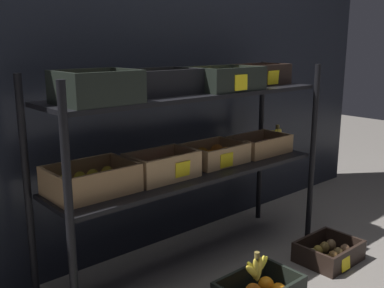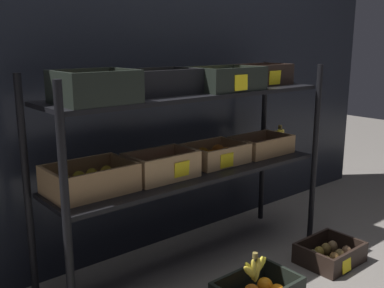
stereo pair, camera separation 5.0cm
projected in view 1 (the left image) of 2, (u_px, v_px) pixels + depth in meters
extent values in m
plane|color=#605B56|center=(192.00, 265.00, 2.35)|extent=(10.00, 10.00, 0.00)
cube|color=black|center=(144.00, 76.00, 2.42)|extent=(3.91, 0.12, 1.93)
cylinder|color=black|center=(70.00, 223.00, 1.60)|extent=(0.03, 0.03, 1.03)
cylinder|color=black|center=(313.00, 154.00, 2.57)|extent=(0.03, 0.03, 1.03)
cylinder|color=black|center=(28.00, 195.00, 1.89)|extent=(0.03, 0.03, 1.03)
cylinder|color=black|center=(260.00, 143.00, 2.86)|extent=(0.03, 0.03, 1.03)
cube|color=black|center=(192.00, 173.00, 2.23)|extent=(1.48, 0.36, 0.02)
cube|color=black|center=(192.00, 94.00, 2.14)|extent=(1.48, 0.36, 0.02)
cube|color=#A87F51|center=(92.00, 191.00, 1.91)|extent=(0.36, 0.26, 0.01)
cube|color=#A87F51|center=(106.00, 184.00, 1.81)|extent=(0.36, 0.02, 0.11)
cube|color=#A87F51|center=(78.00, 171.00, 1.99)|extent=(0.36, 0.02, 0.11)
cube|color=#A87F51|center=(52.00, 186.00, 1.79)|extent=(0.02, 0.23, 0.11)
cube|color=#A87F51|center=(125.00, 170.00, 2.01)|extent=(0.02, 0.23, 0.11)
ellipsoid|color=yellow|center=(73.00, 189.00, 1.81)|extent=(0.06, 0.06, 0.08)
ellipsoid|color=yellow|center=(88.00, 186.00, 1.84)|extent=(0.06, 0.06, 0.08)
ellipsoid|color=yellow|center=(103.00, 182.00, 1.89)|extent=(0.06, 0.06, 0.08)
ellipsoid|color=yellow|center=(117.00, 178.00, 1.94)|extent=(0.06, 0.06, 0.08)
ellipsoid|color=yellow|center=(65.00, 184.00, 1.87)|extent=(0.06, 0.06, 0.08)
ellipsoid|color=yellow|center=(80.00, 180.00, 1.91)|extent=(0.06, 0.06, 0.08)
ellipsoid|color=yellow|center=(93.00, 178.00, 1.95)|extent=(0.06, 0.06, 0.08)
ellipsoid|color=yellow|center=(107.00, 174.00, 2.00)|extent=(0.06, 0.06, 0.08)
cube|color=tan|center=(162.00, 177.00, 2.12)|extent=(0.32, 0.21, 0.01)
cube|color=tan|center=(175.00, 168.00, 2.03)|extent=(0.32, 0.02, 0.11)
cube|color=tan|center=(150.00, 160.00, 2.17)|extent=(0.32, 0.02, 0.11)
cube|color=tan|center=(135.00, 170.00, 2.00)|extent=(0.02, 0.18, 0.11)
cube|color=tan|center=(187.00, 158.00, 2.20)|extent=(0.02, 0.18, 0.11)
sphere|color=red|center=(156.00, 171.00, 2.06)|extent=(0.07, 0.07, 0.07)
sphere|color=red|center=(174.00, 167.00, 2.12)|extent=(0.07, 0.07, 0.07)
sphere|color=red|center=(149.00, 169.00, 2.09)|extent=(0.07, 0.07, 0.07)
sphere|color=red|center=(167.00, 165.00, 2.17)|extent=(0.07, 0.07, 0.07)
cube|color=yellow|center=(183.00, 169.00, 2.05)|extent=(0.08, 0.01, 0.07)
cube|color=tan|center=(214.00, 162.00, 2.38)|extent=(0.32, 0.24, 0.01)
cube|color=tan|center=(229.00, 156.00, 2.29)|extent=(0.32, 0.02, 0.09)
cube|color=tan|center=(200.00, 148.00, 2.45)|extent=(0.32, 0.02, 0.09)
cube|color=tan|center=(193.00, 157.00, 2.27)|extent=(0.02, 0.21, 0.09)
cube|color=tan|center=(234.00, 148.00, 2.47)|extent=(0.02, 0.21, 0.09)
sphere|color=orange|center=(212.00, 156.00, 2.32)|extent=(0.07, 0.07, 0.07)
sphere|color=orange|center=(226.00, 154.00, 2.38)|extent=(0.07, 0.07, 0.07)
sphere|color=orange|center=(202.00, 154.00, 2.36)|extent=(0.07, 0.07, 0.07)
sphere|color=orange|center=(217.00, 151.00, 2.43)|extent=(0.07, 0.07, 0.07)
cube|color=yellow|center=(227.00, 160.00, 2.26)|extent=(0.09, 0.00, 0.07)
cube|color=#A87F51|center=(259.00, 152.00, 2.59)|extent=(0.34, 0.22, 0.01)
cube|color=#A87F51|center=(274.00, 146.00, 2.50)|extent=(0.34, 0.02, 0.09)
cube|color=#A87F51|center=(246.00, 140.00, 2.65)|extent=(0.34, 0.02, 0.09)
cube|color=#A87F51|center=(241.00, 148.00, 2.47)|extent=(0.02, 0.19, 0.09)
cube|color=#A87F51|center=(277.00, 139.00, 2.68)|extent=(0.02, 0.19, 0.09)
sphere|color=#592D55|center=(252.00, 151.00, 2.49)|extent=(0.05, 0.05, 0.05)
sphere|color=#562E53|center=(258.00, 149.00, 2.52)|extent=(0.05, 0.05, 0.05)
sphere|color=#572948|center=(264.00, 148.00, 2.56)|extent=(0.05, 0.05, 0.05)
sphere|color=#642D51|center=(270.00, 147.00, 2.59)|extent=(0.05, 0.05, 0.05)
sphere|color=#5B244F|center=(275.00, 145.00, 2.62)|extent=(0.05, 0.05, 0.05)
sphere|color=#6D2059|center=(243.00, 148.00, 2.54)|extent=(0.05, 0.05, 0.05)
sphere|color=#681A48|center=(249.00, 147.00, 2.57)|extent=(0.05, 0.05, 0.05)
sphere|color=#5E2648|center=(255.00, 146.00, 2.60)|extent=(0.05, 0.05, 0.05)
sphere|color=brown|center=(260.00, 144.00, 2.64)|extent=(0.05, 0.05, 0.05)
sphere|color=#6D2D47|center=(266.00, 143.00, 2.67)|extent=(0.05, 0.05, 0.05)
cube|color=black|center=(97.00, 102.00, 1.76)|extent=(0.30, 0.25, 0.01)
cube|color=black|center=(112.00, 88.00, 1.65)|extent=(0.30, 0.02, 0.12)
cube|color=black|center=(82.00, 83.00, 1.83)|extent=(0.30, 0.02, 0.12)
cube|color=black|center=(62.00, 88.00, 1.65)|extent=(0.02, 0.22, 0.12)
cube|color=black|center=(127.00, 83.00, 1.83)|extent=(0.02, 0.22, 0.12)
ellipsoid|color=brown|center=(85.00, 94.00, 1.67)|extent=(0.05, 0.05, 0.07)
ellipsoid|color=brown|center=(102.00, 93.00, 1.72)|extent=(0.05, 0.05, 0.07)
ellipsoid|color=brown|center=(119.00, 91.00, 1.76)|extent=(0.05, 0.05, 0.07)
ellipsoid|color=brown|center=(74.00, 92.00, 1.73)|extent=(0.05, 0.05, 0.07)
ellipsoid|color=brown|center=(92.00, 91.00, 1.78)|extent=(0.05, 0.05, 0.07)
ellipsoid|color=brown|center=(107.00, 90.00, 1.82)|extent=(0.05, 0.05, 0.07)
cube|color=black|center=(159.00, 93.00, 2.05)|extent=(0.36, 0.23, 0.01)
cube|color=black|center=(173.00, 82.00, 1.96)|extent=(0.36, 0.02, 0.10)
cube|color=black|center=(145.00, 79.00, 2.11)|extent=(0.36, 0.02, 0.10)
cube|color=black|center=(127.00, 83.00, 1.93)|extent=(0.02, 0.20, 0.10)
cube|color=black|center=(187.00, 78.00, 2.15)|extent=(0.02, 0.20, 0.10)
ellipsoid|color=#A7B04D|center=(148.00, 83.00, 1.96)|extent=(0.07, 0.07, 0.09)
ellipsoid|color=#B1B757|center=(162.00, 82.00, 2.01)|extent=(0.07, 0.07, 0.09)
ellipsoid|color=#B7AC4D|center=(177.00, 81.00, 2.07)|extent=(0.07, 0.07, 0.09)
ellipsoid|color=tan|center=(139.00, 82.00, 2.01)|extent=(0.07, 0.07, 0.09)
ellipsoid|color=tan|center=(154.00, 81.00, 2.06)|extent=(0.07, 0.07, 0.09)
ellipsoid|color=tan|center=(169.00, 80.00, 2.11)|extent=(0.07, 0.07, 0.09)
cube|color=black|center=(224.00, 89.00, 2.23)|extent=(0.35, 0.25, 0.01)
cube|color=black|center=(242.00, 79.00, 2.13)|extent=(0.35, 0.02, 0.10)
cube|color=black|center=(209.00, 76.00, 2.30)|extent=(0.35, 0.02, 0.10)
cube|color=black|center=(200.00, 79.00, 2.11)|extent=(0.02, 0.22, 0.10)
cube|color=black|center=(247.00, 75.00, 2.32)|extent=(0.02, 0.22, 0.10)
sphere|color=gold|center=(217.00, 82.00, 2.14)|extent=(0.07, 0.07, 0.07)
sphere|color=gold|center=(230.00, 81.00, 2.19)|extent=(0.07, 0.07, 0.07)
sphere|color=gold|center=(241.00, 80.00, 2.24)|extent=(0.07, 0.07, 0.07)
sphere|color=#D9C845|center=(209.00, 81.00, 2.19)|extent=(0.07, 0.07, 0.07)
sphere|color=gold|center=(219.00, 80.00, 2.24)|extent=(0.07, 0.07, 0.07)
sphere|color=#DDC152|center=(232.00, 79.00, 2.29)|extent=(0.07, 0.07, 0.07)
cube|color=yellow|center=(241.00, 83.00, 2.11)|extent=(0.08, 0.01, 0.07)
cube|color=black|center=(260.00, 83.00, 2.52)|extent=(0.31, 0.20, 0.01)
cube|color=black|center=(274.00, 74.00, 2.44)|extent=(0.31, 0.02, 0.10)
cube|color=black|center=(248.00, 72.00, 2.58)|extent=(0.31, 0.02, 0.10)
cube|color=black|center=(243.00, 74.00, 2.41)|extent=(0.02, 0.17, 0.10)
cube|color=black|center=(277.00, 72.00, 2.60)|extent=(0.02, 0.17, 0.10)
sphere|color=orange|center=(256.00, 78.00, 2.45)|extent=(0.06, 0.06, 0.06)
sphere|color=orange|center=(264.00, 77.00, 2.49)|extent=(0.06, 0.06, 0.06)
sphere|color=orange|center=(272.00, 76.00, 2.54)|extent=(0.06, 0.06, 0.06)
sphere|color=orange|center=(248.00, 77.00, 2.48)|extent=(0.06, 0.06, 0.06)
sphere|color=orange|center=(257.00, 77.00, 2.53)|extent=(0.06, 0.06, 0.06)
sphere|color=orange|center=(265.00, 76.00, 2.57)|extent=(0.06, 0.06, 0.06)
cube|color=yellow|center=(273.00, 78.00, 2.43)|extent=(0.09, 0.01, 0.07)
cylinder|color=brown|center=(278.00, 127.00, 2.79)|extent=(0.02, 0.02, 0.02)
ellipsoid|color=yellow|center=(276.00, 136.00, 2.78)|extent=(0.09, 0.03, 0.08)
ellipsoid|color=yellow|center=(275.00, 136.00, 2.79)|extent=(0.08, 0.03, 0.09)
ellipsoid|color=yellow|center=(277.00, 136.00, 2.80)|extent=(0.05, 0.03, 0.09)
ellipsoid|color=yellow|center=(277.00, 135.00, 2.81)|extent=(0.05, 0.03, 0.09)
ellipsoid|color=yellow|center=(278.00, 135.00, 2.81)|extent=(0.07, 0.03, 0.09)
ellipsoid|color=yellow|center=(278.00, 135.00, 2.82)|extent=(0.08, 0.03, 0.09)
cube|color=black|center=(240.00, 280.00, 2.07)|extent=(0.37, 0.02, 0.11)
cube|color=black|center=(284.00, 277.00, 2.09)|extent=(0.02, 0.22, 0.11)
sphere|color=orange|center=(266.00, 285.00, 2.06)|extent=(0.07, 0.07, 0.07)
cube|color=black|center=(328.00, 259.00, 2.40)|extent=(0.32, 0.25, 0.01)
cube|color=black|center=(349.00, 258.00, 2.30)|extent=(0.32, 0.02, 0.10)
cube|color=black|center=(310.00, 242.00, 2.47)|extent=(0.32, 0.02, 0.10)
cube|color=black|center=(312.00, 259.00, 2.28)|extent=(0.02, 0.22, 0.10)
cube|color=black|center=(344.00, 242.00, 2.48)|extent=(0.02, 0.22, 0.10)
ellipsoid|color=brown|center=(326.00, 261.00, 2.30)|extent=(0.05, 0.05, 0.07)
ellipsoid|color=brown|center=(333.00, 257.00, 2.34)|extent=(0.05, 0.05, 0.07)
ellipsoid|color=brown|center=(338.00, 253.00, 2.37)|extent=(0.05, 0.05, 0.07)
ellipsoid|color=brown|center=(345.00, 250.00, 2.41)|extent=(0.05, 0.05, 0.07)
ellipsoid|color=brown|center=(312.00, 254.00, 2.36)|extent=(0.05, 0.05, 0.07)
ellipsoid|color=brown|center=(318.00, 251.00, 2.40)|extent=(0.05, 0.05, 0.07)
ellipsoid|color=brown|center=(324.00, 248.00, 2.44)|extent=(0.05, 0.05, 0.07)
ellipsoid|color=brown|center=(331.00, 245.00, 2.47)|extent=(0.05, 0.05, 0.07)
cube|color=yellow|center=(346.00, 264.00, 2.26)|extent=(0.07, 0.01, 0.07)
cylinder|color=brown|center=(257.00, 255.00, 1.92)|extent=(0.02, 0.02, 0.02)
ellipsoid|color=yellow|center=(252.00, 271.00, 1.92)|extent=(0.10, 0.03, 0.10)
ellipsoid|color=yellow|center=(252.00, 270.00, 1.93)|extent=(0.09, 0.03, 0.11)
ellipsoid|color=yellow|center=(256.00, 270.00, 1.93)|extent=(0.05, 0.03, 0.12)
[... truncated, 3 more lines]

